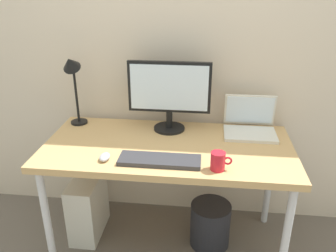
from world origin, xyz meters
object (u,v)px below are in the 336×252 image
(coffee_mug, at_px, (218,161))
(mouse, at_px, (105,157))
(wastebasket, at_px, (210,224))
(keyboard, at_px, (160,160))
(monitor, at_px, (169,92))
(desk_lamp, at_px, (72,74))
(desk, at_px, (168,154))
(laptop, at_px, (250,124))
(computer_tower, at_px, (88,206))

(coffee_mug, bearing_deg, mouse, 176.90)
(wastebasket, bearing_deg, coffee_mug, -87.59)
(keyboard, distance_m, wastebasket, 0.70)
(monitor, height_order, keyboard, monitor)
(keyboard, height_order, coffee_mug, coffee_mug)
(coffee_mug, bearing_deg, keyboard, 172.48)
(desk_lamp, distance_m, keyboard, 0.82)
(desk, relative_size, coffee_mug, 13.24)
(laptop, relative_size, coffee_mug, 2.89)
(monitor, distance_m, laptop, 0.55)
(monitor, xyz_separation_m, wastebasket, (0.29, -0.20, -0.84))
(laptop, distance_m, coffee_mug, 0.53)
(desk_lamp, bearing_deg, wastebasket, -12.32)
(coffee_mug, xyz_separation_m, wastebasket, (-0.01, 0.28, -0.63))
(wastebasket, bearing_deg, computer_tower, 178.67)
(keyboard, bearing_deg, desk, 84.60)
(desk, bearing_deg, monitor, 94.54)
(laptop, height_order, coffee_mug, laptop)
(desk, xyz_separation_m, monitor, (-0.02, 0.22, 0.32))
(mouse, bearing_deg, monitor, 55.48)
(desk_lamp, xyz_separation_m, mouse, (0.31, -0.44, -0.33))
(monitor, bearing_deg, desk, -85.46)
(keyboard, height_order, wastebasket, keyboard)
(laptop, height_order, mouse, laptop)
(computer_tower, bearing_deg, monitor, 18.42)
(keyboard, distance_m, coffee_mug, 0.31)
(desk, bearing_deg, computer_tower, 175.69)
(keyboard, distance_m, mouse, 0.30)
(laptop, relative_size, keyboard, 0.73)
(laptop, xyz_separation_m, keyboard, (-0.51, -0.45, -0.05))
(desk_lamp, bearing_deg, monitor, -0.08)
(desk_lamp, height_order, wastebasket, desk_lamp)
(laptop, relative_size, computer_tower, 0.76)
(desk_lamp, bearing_deg, computer_tower, -65.95)
(coffee_mug, relative_size, wastebasket, 0.37)
(monitor, xyz_separation_m, mouse, (-0.30, -0.44, -0.24))
(coffee_mug, bearing_deg, wastebasket, 92.41)
(desk, height_order, keyboard, keyboard)
(monitor, bearing_deg, desk_lamp, 179.92)
(desk_lamp, xyz_separation_m, wastebasket, (0.91, -0.20, -0.93))
(mouse, height_order, computer_tower, mouse)
(mouse, bearing_deg, computer_tower, 131.69)
(monitor, relative_size, wastebasket, 1.72)
(monitor, height_order, computer_tower, monitor)
(monitor, height_order, wastebasket, monitor)
(laptop, bearing_deg, coffee_mug, -112.85)
(monitor, relative_size, desk_lamp, 1.07)
(desk, xyz_separation_m, desk_lamp, (-0.63, 0.22, 0.41))
(monitor, xyz_separation_m, keyboard, (-0.00, -0.43, -0.24))
(laptop, distance_m, desk_lamp, 1.16)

